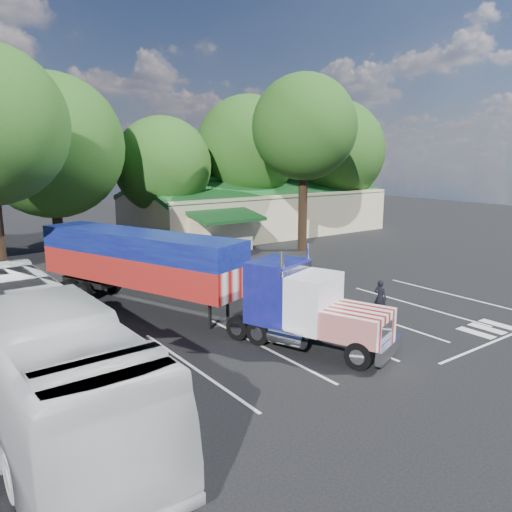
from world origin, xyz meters
TOP-DOWN VIEW (x-y plane):
  - ground at (0.00, 0.00)m, footprint 120.00×120.00m
  - event_hall at (13.74, 17.81)m, footprint 24.20×14.12m
  - tree_row_c at (-5.00, 16.20)m, footprint 10.00×10.00m
  - tree_row_d at (4.00, 17.50)m, footprint 8.00×8.00m
  - tree_row_e at (13.00, 18.00)m, footprint 9.60×9.60m
  - tree_row_f at (23.00, 16.80)m, footprint 10.40×10.40m
  - tree_near_right at (11.50, 8.50)m, footprint 8.00×8.00m
  - semi_truck at (-4.09, -0.32)m, footprint 8.67×18.52m
  - woman at (3.61, -6.00)m, footprint 0.52×0.70m
  - bicycle at (5.50, 3.75)m, footprint 1.43×1.58m
  - tour_bus at (-11.67, -6.25)m, footprint 3.44×13.39m
  - silver_sedan at (5.00, 10.50)m, footprint 4.95×2.68m

SIDE VIEW (x-z plane):
  - ground at x=0.00m, z-range 0.00..0.00m
  - bicycle at x=5.50m, z-range 0.00..0.83m
  - silver_sedan at x=5.00m, z-range 0.00..1.55m
  - woman at x=3.61m, z-range 0.00..1.75m
  - tour_bus at x=-11.67m, z-range 0.00..3.71m
  - event_hall at x=13.74m, z-range -0.56..4.99m
  - semi_truck at x=-4.09m, z-range 0.26..4.22m
  - tree_row_d at x=4.00m, z-range 1.28..11.88m
  - tree_row_f at x=23.00m, z-range 1.29..14.29m
  - tree_row_c at x=-5.00m, z-range 1.51..14.56m
  - tree_row_e at x=13.00m, z-range 1.64..14.54m
  - tree_near_right at x=11.50m, z-range 2.71..16.21m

